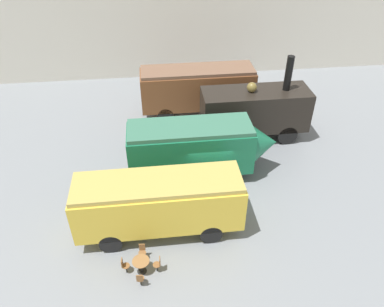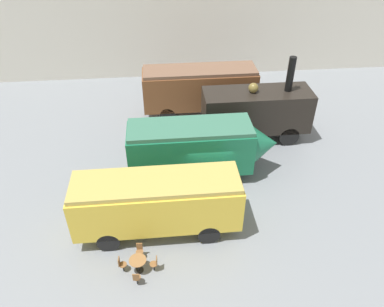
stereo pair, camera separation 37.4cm
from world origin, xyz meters
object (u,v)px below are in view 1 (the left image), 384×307
Objects in this scene: passenger_coach_wooden at (197,87)px; visitor_person at (206,187)px; passenger_coach_vintage at (159,201)px; cafe_table_near at (141,263)px; steam_locomotive at (255,109)px; cafe_chair_0 at (140,279)px; streamlined_locomotive at (202,146)px.

visitor_person is (-0.77, -9.55, -1.33)m from passenger_coach_wooden.
passenger_coach_vintage is at bearing -142.20° from visitor_person.
passenger_coach_wooden is at bearing 72.65° from cafe_table_near.
visitor_person is at bearing 37.80° from passenger_coach_vintage.
steam_locomotive is (3.37, -3.75, 0.04)m from passenger_coach_wooden.
streamlined_locomotive is at bearing -22.44° from cafe_chair_0.
steam_locomotive reaches higher than streamlined_locomotive.
streamlined_locomotive is at bearing 61.16° from cafe_table_near.
passenger_coach_wooden is 9.67m from visitor_person.
passenger_coach_wooden is at bearing -12.50° from cafe_chair_0.
streamlined_locomotive is 11.02× the size of cafe_table_near.
visitor_person is at bearing -30.78° from cafe_chair_0.
cafe_chair_0 is 6.41m from visitor_person.
streamlined_locomotive is 5.64× the size of visitor_person.
steam_locomotive is 0.81× the size of streamlined_locomotive.
passenger_coach_wooden is 1.17× the size of steam_locomotive.
cafe_chair_0 is 0.56× the size of visitor_person.
passenger_coach_vintage is 5.24× the size of visitor_person.
steam_locomotive is at bearing 52.97° from cafe_table_near.
cafe_table_near is 0.77m from cafe_chair_0.
passenger_coach_wooden is at bearing 85.40° from visitor_person.
visitor_person is at bearing 51.11° from cafe_table_near.
passenger_coach_vintage is 3.68m from cafe_chair_0.
steam_locomotive is 0.87× the size of passenger_coach_vintage.
cafe_chair_0 is at bearing -108.06° from passenger_coach_vintage.
streamlined_locomotive reaches higher than passenger_coach_vintage.
passenger_coach_wooden reaches higher than cafe_table_near.
cafe_table_near is (-0.99, -2.45, -1.40)m from passenger_coach_vintage.
passenger_coach_wooden reaches higher than passenger_coach_vintage.
cafe_chair_0 is (-4.44, -14.80, -1.65)m from passenger_coach_wooden.
visitor_person is at bearing -91.58° from streamlined_locomotive.
steam_locomotive reaches higher than cafe_chair_0.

